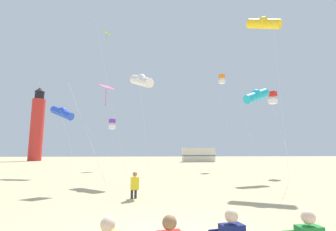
{
  "coord_description": "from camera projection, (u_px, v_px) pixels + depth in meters",
  "views": [
    {
      "loc": [
        -0.56,
        -6.11,
        2.0
      ],
      "look_at": [
        0.98,
        8.28,
        4.17
      ],
      "focal_mm": 25.97,
      "sensor_mm": 36.0,
      "label": 1
    }
  ],
  "objects": [
    {
      "name": "kite_tube_blue",
      "position": [
        62.0,
        113.0,
        21.6
      ],
      "size": [
        2.79,
        2.5,
        6.17
      ],
      "color": "silver",
      "rests_on": "ground"
    },
    {
      "name": "kite_flyer_standing",
      "position": [
        135.0,
        185.0,
        10.38
      ],
      "size": [
        0.38,
        0.53,
        1.16
      ],
      "rotation": [
        0.0,
        0.0,
        3.28
      ],
      "color": "yellow",
      "rests_on": "ground"
    },
    {
      "name": "kite_tube_white",
      "position": [
        141.0,
        81.0,
        18.18
      ],
      "size": [
        1.92,
        2.48,
        7.99
      ],
      "color": "silver",
      "rests_on": "ground"
    },
    {
      "name": "lighthouse_distant",
      "position": [
        37.0,
        126.0,
        55.05
      ],
      "size": [
        2.8,
        2.8,
        16.8
      ],
      "color": "red",
      "rests_on": "ground"
    },
    {
      "name": "kite_tube_gold",
      "position": [
        264.0,
        23.0,
        17.93
      ],
      "size": [
        2.28,
        2.26,
        12.1
      ],
      "color": "silver",
      "rests_on": "ground"
    },
    {
      "name": "kite_box_scarlet",
      "position": [
        273.0,
        98.0,
        22.54
      ],
      "size": [
        2.07,
        1.47,
        7.56
      ],
      "color": "silver",
      "rests_on": "ground"
    },
    {
      "name": "kite_diamond_lime",
      "position": [
        107.0,
        39.0,
        23.48
      ],
      "size": [
        3.03,
        2.94,
        13.73
      ],
      "color": "silver",
      "rests_on": "ground"
    },
    {
      "name": "kite_box_orange",
      "position": [
        222.0,
        79.0,
        30.99
      ],
      "size": [
        2.52,
        1.85,
        11.79
      ],
      "color": "silver",
      "rests_on": "ground"
    },
    {
      "name": "kite_box_violet",
      "position": [
        112.0,
        124.0,
        27.68
      ],
      "size": [
        3.39,
        3.31,
        5.72
      ],
      "color": "silver",
      "rests_on": "ground"
    },
    {
      "name": "rv_van_cream",
      "position": [
        198.0,
        155.0,
        49.52
      ],
      "size": [
        6.48,
        2.45,
        2.8
      ],
      "rotation": [
        0.0,
        0.0,
        0.02
      ],
      "color": "beige",
      "rests_on": "ground"
    },
    {
      "name": "kite_tube_cyan",
      "position": [
        256.0,
        96.0,
        18.69
      ],
      "size": [
        2.59,
        2.18,
        7.0
      ],
      "color": "silver",
      "rests_on": "ground"
    },
    {
      "name": "kite_diamond_rainbow",
      "position": [
        105.0,
        90.0,
        14.83
      ],
      "size": [
        2.73,
        2.68,
        6.17
      ],
      "color": "silver",
      "rests_on": "ground"
    }
  ]
}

